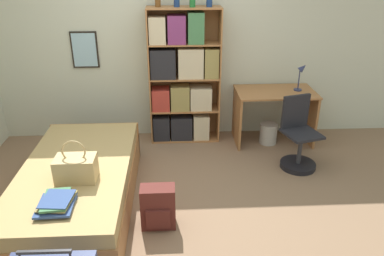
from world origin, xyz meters
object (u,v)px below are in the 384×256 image
object	(u,v)px
desk_chair	(298,144)
handbag	(76,168)
bed	(79,185)
bottle_brown	(177,1)
bookcase	(182,80)
desk	(274,107)
waste_bin	(268,133)
desk_lamp	(302,72)
book_stack_on_bed	(56,203)
backpack	(158,207)

from	to	relation	value
desk_chair	handbag	bearing A→B (deg)	-159.05
bed	handbag	distance (m)	0.45
handbag	bottle_brown	size ratio (longest dim) A/B	2.14
bookcase	desk	distance (m)	1.29
desk	waste_bin	distance (m)	0.37
handbag	bookcase	distance (m)	2.04
desk_lamp	waste_bin	world-z (taller)	desk_lamp
book_stack_on_bed	desk	size ratio (longest dim) A/B	0.37
backpack	bookcase	bearing A→B (deg)	81.34
desk	waste_bin	world-z (taller)	desk
bottle_brown	desk_chair	xyz separation A→B (m)	(1.42, -0.83, -1.57)
bookcase	waste_bin	size ratio (longest dim) A/B	6.35
bottle_brown	desk_chair	bearing A→B (deg)	-30.30
desk_chair	backpack	size ratio (longest dim) A/B	2.04
book_stack_on_bed	desk	distance (m)	3.09
bed	desk_chair	size ratio (longest dim) A/B	2.40
handbag	desk_chair	world-z (taller)	desk_chair
desk	desk_chair	xyz separation A→B (m)	(0.13, -0.69, -0.21)
bed	bookcase	world-z (taller)	bookcase
bed	handbag	bearing A→B (deg)	-73.11
book_stack_on_bed	bookcase	xyz separation A→B (m)	(1.10, 2.16, 0.36)
bookcase	backpack	size ratio (longest dim) A/B	4.19
waste_bin	bookcase	bearing A→B (deg)	170.26
bed	desk	world-z (taller)	desk
backpack	bottle_brown	bearing A→B (deg)	83.03
backpack	waste_bin	xyz separation A→B (m)	(1.45, 1.68, -0.07)
bottle_brown	desk_chair	size ratio (longest dim) A/B	0.22
desk_lamp	waste_bin	distance (m)	0.92
bed	handbag	world-z (taller)	handbag
book_stack_on_bed	desk	bearing A→B (deg)	40.98
desk	desk_lamp	size ratio (longest dim) A/B	2.77
handbag	desk_lamp	bearing A→B (deg)	32.17
bed	desk_chair	bearing A→B (deg)	14.81
handbag	desk	size ratio (longest dim) A/B	0.39
bottle_brown	desk	world-z (taller)	bottle_brown
handbag	backpack	distance (m)	0.84
book_stack_on_bed	desk	xyz separation A→B (m)	(2.33, 2.02, -0.00)
book_stack_on_bed	waste_bin	world-z (taller)	book_stack_on_bed
bed	bookcase	distance (m)	1.96
desk_chair	waste_bin	bearing A→B (deg)	107.42
desk_chair	backpack	bearing A→B (deg)	-147.56
desk	backpack	world-z (taller)	desk
handbag	backpack	bearing A→B (deg)	-10.22
bed	waste_bin	distance (m)	2.61
book_stack_on_bed	desk_lamp	world-z (taller)	desk_lamp
handbag	bottle_brown	distance (m)	2.37
bookcase	bottle_brown	size ratio (longest dim) A/B	9.48
waste_bin	bottle_brown	bearing A→B (deg)	170.73
bottle_brown	desk	distance (m)	1.88
bed	bookcase	bearing A→B (deg)	53.27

